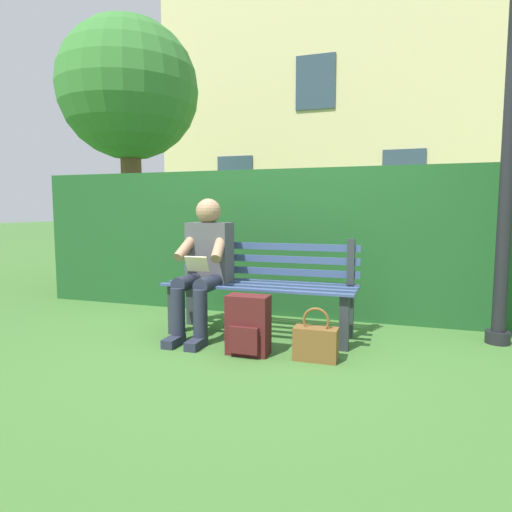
% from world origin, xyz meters
% --- Properties ---
extents(ground, '(60.00, 60.00, 0.00)m').
position_xyz_m(ground, '(0.00, 0.00, 0.00)').
color(ground, '#3D6B2D').
extents(park_bench, '(1.64, 0.51, 0.84)m').
position_xyz_m(park_bench, '(0.00, -0.07, 0.44)').
color(park_bench, '#2D3338').
rests_on(park_bench, ground).
extents(person_seated, '(0.44, 0.73, 1.18)m').
position_xyz_m(person_seated, '(0.47, 0.10, 0.63)').
color(person_seated, '#4C4C51').
rests_on(person_seated, ground).
extents(hedge_backdrop, '(6.36, 0.76, 1.58)m').
position_xyz_m(hedge_backdrop, '(-0.35, -1.09, 0.78)').
color(hedge_backdrop, '#1E5123').
rests_on(hedge_backdrop, ground).
extents(tree, '(2.34, 2.23, 4.13)m').
position_xyz_m(tree, '(3.20, -2.82, 2.94)').
color(tree, brown).
rests_on(tree, ground).
extents(building_facade, '(7.83, 3.25, 6.38)m').
position_xyz_m(building_facade, '(0.81, -8.26, 3.19)').
color(building_facade, beige).
rests_on(building_facade, ground).
extents(backpack, '(0.32, 0.24, 0.45)m').
position_xyz_m(backpack, '(-0.07, 0.49, 0.22)').
color(backpack, '#4C1919').
rests_on(backpack, ground).
extents(handbag, '(0.32, 0.15, 0.39)m').
position_xyz_m(handbag, '(-0.58, 0.47, 0.13)').
color(handbag, brown).
rests_on(handbag, ground).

